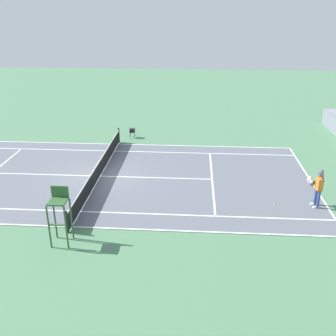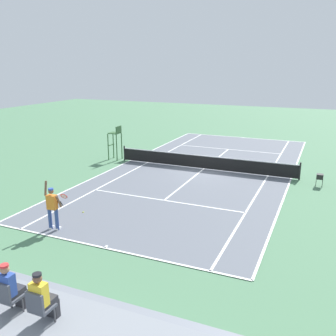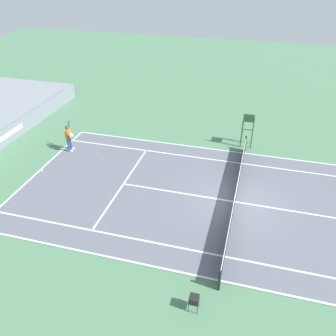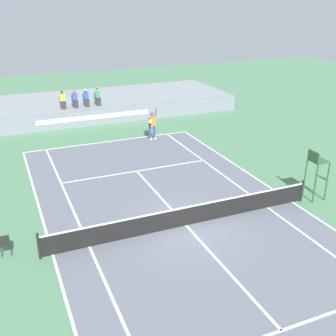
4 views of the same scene
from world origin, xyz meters
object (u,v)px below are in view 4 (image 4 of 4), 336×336
(spectator_seated_1, at_px, (75,99))
(ball_hopper, at_px, (4,241))
(spectator_seated_0, at_px, (63,100))
(umpire_chair, at_px, (316,168))
(tennis_ball, at_px, (163,148))
(spectator_seated_3, at_px, (98,97))
(tennis_player, at_px, (152,125))
(spectator_seated_2, at_px, (86,98))

(spectator_seated_1, distance_m, ball_hopper, 17.55)
(spectator_seated_0, bearing_deg, umpire_chair, -63.42)
(umpire_chair, relative_size, ball_hopper, 3.49)
(tennis_ball, relative_size, ball_hopper, 0.10)
(spectator_seated_3, height_order, tennis_player, spectator_seated_3)
(spectator_seated_1, xyz_separation_m, ball_hopper, (-5.97, -16.46, -1.24))
(spectator_seated_0, xyz_separation_m, spectator_seated_3, (2.64, 0.00, 0.00))
(spectator_seated_0, distance_m, tennis_ball, 9.41)
(spectator_seated_0, distance_m, spectator_seated_3, 2.64)
(spectator_seated_1, height_order, ball_hopper, spectator_seated_1)
(spectator_seated_2, distance_m, ball_hopper, 17.86)
(spectator_seated_2, distance_m, spectator_seated_3, 0.88)
(spectator_seated_3, relative_size, tennis_player, 0.61)
(tennis_ball, xyz_separation_m, umpire_chair, (3.83, -9.33, 1.52))
(spectator_seated_3, distance_m, tennis_ball, 8.39)
(spectator_seated_2, bearing_deg, spectator_seated_0, 180.00)
(spectator_seated_2, distance_m, tennis_ball, 8.65)
(spectator_seated_1, height_order, spectator_seated_3, same)
(spectator_seated_3, xyz_separation_m, tennis_player, (2.15, -5.93, -0.81))
(spectator_seated_3, xyz_separation_m, tennis_ball, (2.15, -7.91, -1.77))
(tennis_player, relative_size, ball_hopper, 2.98)
(spectator_seated_1, relative_size, ball_hopper, 1.81)
(tennis_ball, bearing_deg, umpire_chair, -67.66)
(spectator_seated_1, xyz_separation_m, tennis_ball, (3.89, -7.91, -1.77))
(spectator_seated_2, distance_m, tennis_player, 6.71)
(spectator_seated_1, xyz_separation_m, tennis_player, (3.89, -5.93, -0.81))
(tennis_player, bearing_deg, spectator_seated_1, 123.26)
(spectator_seated_1, distance_m, spectator_seated_2, 0.86)
(spectator_seated_0, relative_size, umpire_chair, 0.52)
(spectator_seated_0, height_order, spectator_seated_2, same)
(spectator_seated_3, distance_m, umpire_chair, 18.25)
(tennis_player, distance_m, umpire_chair, 11.96)
(spectator_seated_2, bearing_deg, spectator_seated_3, 0.00)
(tennis_player, xyz_separation_m, umpire_chair, (3.84, -11.31, 0.56))
(spectator_seated_1, bearing_deg, spectator_seated_0, 180.00)
(spectator_seated_0, relative_size, spectator_seated_2, 1.00)
(spectator_seated_1, bearing_deg, umpire_chair, -65.86)
(spectator_seated_0, height_order, ball_hopper, spectator_seated_0)
(tennis_player, bearing_deg, tennis_ball, -89.98)
(spectator_seated_1, height_order, tennis_ball, spectator_seated_1)
(spectator_seated_0, relative_size, spectator_seated_3, 1.00)
(spectator_seated_0, relative_size, tennis_player, 0.61)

